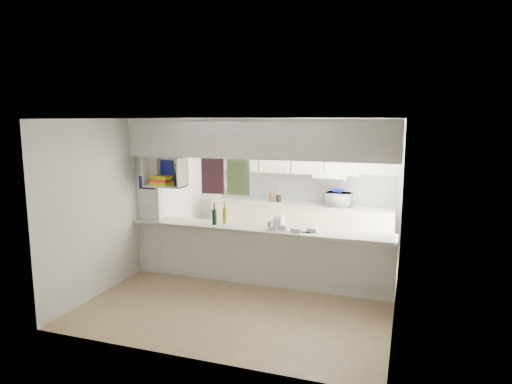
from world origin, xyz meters
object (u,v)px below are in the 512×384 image
at_px(wine_bottles, 220,216).
at_px(dish_rack, 281,223).
at_px(microwave, 339,199).
at_px(bowl, 337,191).

bearing_deg(wine_bottles, dish_rack, 2.47).
xyz_separation_m(microwave, bowl, (-0.03, -0.02, 0.16)).
distance_m(bowl, dish_rack, 2.15).
xyz_separation_m(dish_rack, wine_bottles, (-1.01, -0.04, 0.05)).
height_order(microwave, bowl, bowl).
distance_m(bowl, wine_bottles, 2.63).
relative_size(microwave, dish_rack, 1.07).
xyz_separation_m(microwave, wine_bottles, (-1.58, -2.13, 0.00)).
bearing_deg(dish_rack, bowl, 80.38).
distance_m(microwave, wine_bottles, 2.65).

